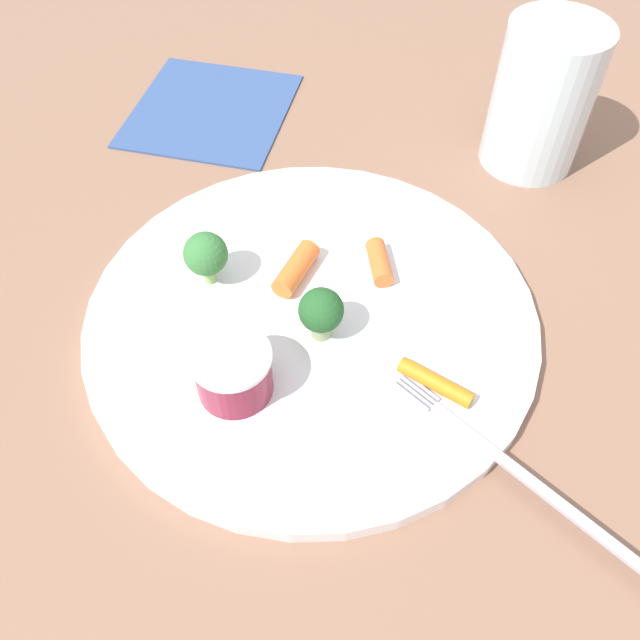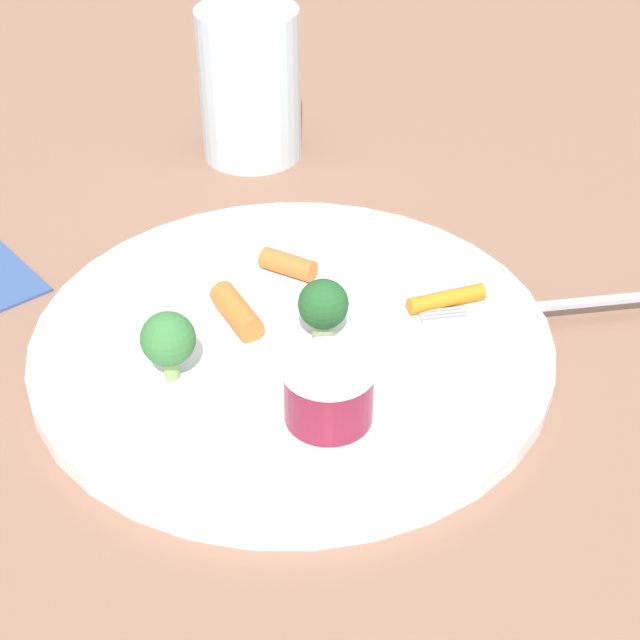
{
  "view_description": "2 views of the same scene",
  "coord_description": "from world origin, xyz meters",
  "px_view_note": "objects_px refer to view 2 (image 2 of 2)",
  "views": [
    {
      "loc": [
        -0.22,
        -0.18,
        0.37
      ],
      "look_at": [
        -0.01,
        -0.02,
        0.03
      ],
      "focal_mm": 37.36,
      "sensor_mm": 36.0,
      "label": 1
    },
    {
      "loc": [
        -0.44,
        0.11,
        0.36
      ],
      "look_at": [
        -0.01,
        -0.01,
        0.02
      ],
      "focal_mm": 53.89,
      "sensor_mm": 36.0,
      "label": 2
    }
  ],
  "objects_px": {
    "carrot_stick_2": "(237,311)",
    "drinking_glass": "(250,85)",
    "plate": "(292,341)",
    "carrot_stick_0": "(288,264)",
    "sauce_cup": "(325,392)",
    "fork": "(569,304)",
    "broccoli_floret_1": "(168,340)",
    "carrot_stick_1": "(445,297)",
    "broccoli_floret_0": "(323,306)"
  },
  "relations": [
    {
      "from": "broccoli_floret_0",
      "to": "fork",
      "type": "relative_size",
      "value": 0.2
    },
    {
      "from": "plate",
      "to": "broccoli_floret_1",
      "type": "bearing_deg",
      "value": 105.43
    },
    {
      "from": "plate",
      "to": "fork",
      "type": "relative_size",
      "value": 1.59
    },
    {
      "from": "carrot_stick_0",
      "to": "plate",
      "type": "bearing_deg",
      "value": 167.54
    },
    {
      "from": "sauce_cup",
      "to": "drinking_glass",
      "type": "relative_size",
      "value": 0.42
    },
    {
      "from": "carrot_stick_0",
      "to": "fork",
      "type": "distance_m",
      "value": 0.18
    },
    {
      "from": "carrot_stick_1",
      "to": "carrot_stick_0",
      "type": "bearing_deg",
      "value": 55.04
    },
    {
      "from": "broccoli_floret_0",
      "to": "drinking_glass",
      "type": "distance_m",
      "value": 0.27
    },
    {
      "from": "carrot_stick_1",
      "to": "broccoli_floret_0",
      "type": "bearing_deg",
      "value": 98.69
    },
    {
      "from": "plate",
      "to": "fork",
      "type": "height_order",
      "value": "fork"
    },
    {
      "from": "broccoli_floret_0",
      "to": "carrot_stick_2",
      "type": "relative_size",
      "value": 0.88
    },
    {
      "from": "carrot_stick_0",
      "to": "carrot_stick_1",
      "type": "relative_size",
      "value": 0.74
    },
    {
      "from": "fork",
      "to": "drinking_glass",
      "type": "bearing_deg",
      "value": 26.33
    },
    {
      "from": "carrot_stick_1",
      "to": "drinking_glass",
      "type": "distance_m",
      "value": 0.26
    },
    {
      "from": "plate",
      "to": "carrot_stick_0",
      "type": "xyz_separation_m",
      "value": [
        0.06,
        -0.01,
        0.01
      ]
    },
    {
      "from": "carrot_stick_0",
      "to": "carrot_stick_2",
      "type": "distance_m",
      "value": 0.06
    },
    {
      "from": "broccoli_floret_1",
      "to": "fork",
      "type": "bearing_deg",
      "value": -90.11
    },
    {
      "from": "fork",
      "to": "drinking_glass",
      "type": "relative_size",
      "value": 1.65
    },
    {
      "from": "sauce_cup",
      "to": "broccoli_floret_1",
      "type": "height_order",
      "value": "broccoli_floret_1"
    },
    {
      "from": "broccoli_floret_0",
      "to": "carrot_stick_0",
      "type": "xyz_separation_m",
      "value": [
        0.07,
        0.0,
        -0.02
      ]
    },
    {
      "from": "carrot_stick_0",
      "to": "drinking_glass",
      "type": "relative_size",
      "value": 0.31
    },
    {
      "from": "broccoli_floret_0",
      "to": "carrot_stick_0",
      "type": "distance_m",
      "value": 0.07
    },
    {
      "from": "plate",
      "to": "carrot_stick_2",
      "type": "relative_size",
      "value": 6.88
    },
    {
      "from": "plate",
      "to": "carrot_stick_0",
      "type": "height_order",
      "value": "carrot_stick_0"
    },
    {
      "from": "sauce_cup",
      "to": "carrot_stick_2",
      "type": "relative_size",
      "value": 1.1
    },
    {
      "from": "drinking_glass",
      "to": "carrot_stick_2",
      "type": "bearing_deg",
      "value": 165.04
    },
    {
      "from": "carrot_stick_0",
      "to": "fork",
      "type": "height_order",
      "value": "carrot_stick_0"
    },
    {
      "from": "plate",
      "to": "carrot_stick_2",
      "type": "xyz_separation_m",
      "value": [
        0.02,
        0.03,
        0.01
      ]
    },
    {
      "from": "sauce_cup",
      "to": "fork",
      "type": "distance_m",
      "value": 0.18
    },
    {
      "from": "sauce_cup",
      "to": "drinking_glass",
      "type": "height_order",
      "value": "drinking_glass"
    },
    {
      "from": "carrot_stick_2",
      "to": "fork",
      "type": "distance_m",
      "value": 0.2
    },
    {
      "from": "broccoli_floret_0",
      "to": "sauce_cup",
      "type": "bearing_deg",
      "value": 164.6
    },
    {
      "from": "sauce_cup",
      "to": "drinking_glass",
      "type": "xyz_separation_m",
      "value": [
        0.33,
        -0.04,
        0.03
      ]
    },
    {
      "from": "carrot_stick_2",
      "to": "drinking_glass",
      "type": "relative_size",
      "value": 0.38
    },
    {
      "from": "drinking_glass",
      "to": "carrot_stick_0",
      "type": "bearing_deg",
      "value": 174.0
    },
    {
      "from": "broccoli_floret_1",
      "to": "carrot_stick_2",
      "type": "relative_size",
      "value": 0.94
    },
    {
      "from": "sauce_cup",
      "to": "fork",
      "type": "bearing_deg",
      "value": -72.21
    },
    {
      "from": "broccoli_floret_0",
      "to": "broccoli_floret_1",
      "type": "bearing_deg",
      "value": 96.46
    },
    {
      "from": "carrot_stick_2",
      "to": "drinking_glass",
      "type": "bearing_deg",
      "value": -14.96
    },
    {
      "from": "carrot_stick_2",
      "to": "fork",
      "type": "relative_size",
      "value": 0.23
    },
    {
      "from": "carrot_stick_1",
      "to": "carrot_stick_2",
      "type": "relative_size",
      "value": 1.1
    },
    {
      "from": "sauce_cup",
      "to": "broccoli_floret_0",
      "type": "bearing_deg",
      "value": -15.4
    },
    {
      "from": "carrot_stick_0",
      "to": "broccoli_floret_0",
      "type": "bearing_deg",
      "value": -177.82
    },
    {
      "from": "broccoli_floret_0",
      "to": "drinking_glass",
      "type": "height_order",
      "value": "drinking_glass"
    },
    {
      "from": "carrot_stick_0",
      "to": "carrot_stick_2",
      "type": "xyz_separation_m",
      "value": [
        -0.04,
        0.04,
        0.0
      ]
    },
    {
      "from": "sauce_cup",
      "to": "broccoli_floret_0",
      "type": "height_order",
      "value": "broccoli_floret_0"
    },
    {
      "from": "sauce_cup",
      "to": "broccoli_floret_1",
      "type": "xyz_separation_m",
      "value": [
        0.06,
        0.07,
        0.01
      ]
    },
    {
      "from": "broccoli_floret_0",
      "to": "fork",
      "type": "distance_m",
      "value": 0.16
    },
    {
      "from": "sauce_cup",
      "to": "broccoli_floret_1",
      "type": "bearing_deg",
      "value": 52.47
    },
    {
      "from": "carrot_stick_0",
      "to": "sauce_cup",
      "type": "bearing_deg",
      "value": 173.58
    }
  ]
}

